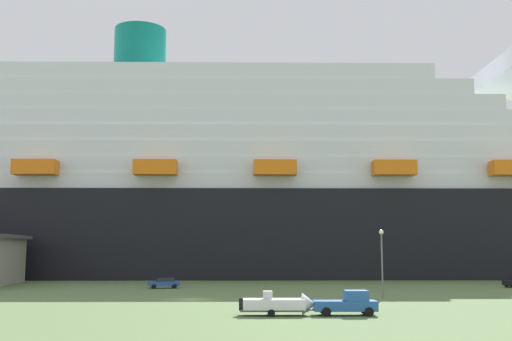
{
  "coord_description": "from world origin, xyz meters",
  "views": [
    {
      "loc": [
        2.53,
        -72.02,
        5.96
      ],
      "look_at": [
        9.6,
        30.29,
        19.12
      ],
      "focal_mm": 42.44,
      "sensor_mm": 36.0,
      "label": 1
    }
  ],
  "objects": [
    {
      "name": "pickup_truck",
      "position": [
        14.48,
        -17.76,
        1.04
      ],
      "size": [
        5.7,
        2.52,
        2.2
      ],
      "color": "#2659A5",
      "rests_on": "ground_plane"
    },
    {
      "name": "small_boat_on_trailer",
      "position": [
        8.65,
        -17.45,
        0.96
      ],
      "size": [
        7.66,
        2.47,
        2.15
      ],
      "color": "#595960",
      "rests_on": "ground_plane"
    },
    {
      "name": "ground_plane",
      "position": [
        0.0,
        30.0,
        0.0
      ],
      "size": [
        600.0,
        600.0,
        0.0
      ],
      "primitive_type": "plane",
      "color": "#567042"
    },
    {
      "name": "street_lamp",
      "position": [
        22.78,
        0.42,
        5.29
      ],
      "size": [
        0.56,
        0.56,
        8.15
      ],
      "color": "slate",
      "rests_on": "ground_plane"
    },
    {
      "name": "parked_car_blue_suv",
      "position": [
        -4.84,
        20.08,
        0.83
      ],
      "size": [
        4.85,
        2.82,
        1.58
      ],
      "color": "#264C99",
      "rests_on": "ground_plane"
    },
    {
      "name": "cruise_ship",
      "position": [
        12.8,
        56.17,
        17.39
      ],
      "size": [
        230.21,
        43.7,
        58.98
      ],
      "color": "black",
      "rests_on": "ground_plane"
    }
  ]
}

